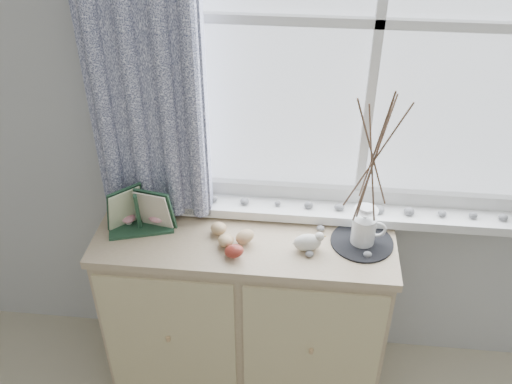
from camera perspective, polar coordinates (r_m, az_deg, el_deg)
sideboard at (r=2.57m, az=-1.02°, el=-11.72°), size 1.20×0.45×0.85m
botanical_book at (r=2.27m, az=-11.85°, el=-2.16°), size 0.32×0.21×0.21m
toadstool_cluster at (r=2.38m, az=-10.81°, el=-1.45°), size 0.19×0.16×0.10m
wooden_eggs at (r=2.22m, az=-2.54°, el=-4.71°), size 0.17×0.18×0.08m
songbird_figurine at (r=2.20m, az=5.17°, el=-4.96°), size 0.16×0.10×0.08m
crocheted_doily at (r=2.28m, az=10.54°, el=-4.93°), size 0.25×0.25×0.01m
twig_pitcher at (r=2.05m, az=11.73°, el=3.72°), size 0.26×0.26×0.71m
sideboard_pebbles at (r=2.24m, az=7.63°, el=-5.31°), size 0.25×0.19×0.02m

